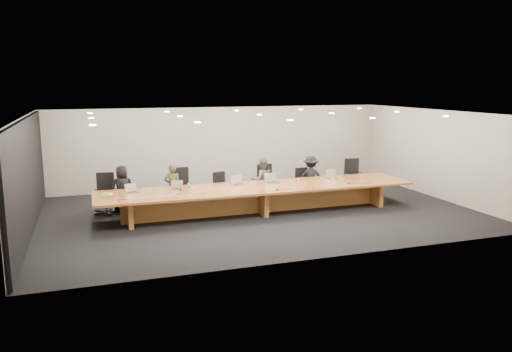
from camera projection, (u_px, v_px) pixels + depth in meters
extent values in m
plane|color=black|center=(259.00, 212.00, 14.18)|extent=(12.00, 12.00, 0.00)
cube|color=beige|center=(222.00, 147.00, 17.65)|extent=(12.00, 0.02, 2.80)
cube|color=black|center=(28.00, 177.00, 12.06)|extent=(0.08, 7.84, 2.74)
cube|color=brown|center=(259.00, 188.00, 14.05)|extent=(9.00, 1.80, 0.06)
cube|color=brown|center=(259.00, 201.00, 14.12)|extent=(7.65, 0.15, 0.69)
cube|color=brown|center=(129.00, 211.00, 12.98)|extent=(0.12, 1.26, 0.69)
cube|color=brown|center=(259.00, 201.00, 14.12)|extent=(0.12, 1.26, 0.69)
cube|color=brown|center=(370.00, 192.00, 15.26)|extent=(0.12, 1.26, 0.69)
imported|color=black|center=(123.00, 189.00, 14.08)|extent=(0.67, 0.45, 1.35)
imported|color=#36321D|center=(173.00, 187.00, 14.46)|extent=(0.56, 0.45, 1.33)
imported|color=#565658|center=(262.00, 180.00, 15.32)|extent=(0.69, 0.55, 1.38)
imported|color=black|center=(311.00, 177.00, 15.77)|extent=(1.01, 0.79, 1.37)
cylinder|color=#ACBCB7|center=(189.00, 187.00, 13.48)|extent=(0.08, 0.08, 0.20)
cylinder|color=brown|center=(181.00, 189.00, 13.49)|extent=(0.09, 0.09, 0.10)
cone|color=silver|center=(299.00, 180.00, 14.77)|extent=(0.07, 0.07, 0.08)
cone|color=silver|center=(333.00, 179.00, 14.97)|extent=(0.08, 0.08, 0.08)
cube|color=white|center=(107.00, 194.00, 13.06)|extent=(0.29, 0.27, 0.01)
cube|color=#5EAA2D|center=(107.00, 193.00, 13.05)|extent=(0.20, 0.16, 0.03)
cube|color=#A7A7AC|center=(123.00, 199.00, 12.46)|extent=(0.19, 0.14, 0.03)
cone|color=black|center=(179.00, 194.00, 13.03)|extent=(0.14, 0.14, 0.03)
cone|color=black|center=(277.00, 190.00, 13.58)|extent=(0.16, 0.16, 0.03)
cone|color=black|center=(349.00, 183.00, 14.43)|extent=(0.17, 0.17, 0.03)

